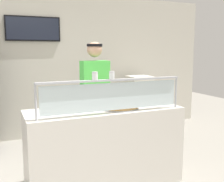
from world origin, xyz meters
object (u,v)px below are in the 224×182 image
Objects in this scene: worker_figure at (95,96)px; pizza_box_stack at (139,82)px; pepper_flake_shaker at (112,76)px; pizza_tray at (118,106)px; parmesan_shaker at (95,76)px; pizza_server at (119,105)px.

worker_figure is 1.76m from pizza_box_stack.
pepper_flake_shaker is 0.19× the size of pizza_box_stack.
pizza_tray is 0.61m from parmesan_shaker.
pizza_tray is 1.81× the size of pizza_server.
pizza_server is at bearing -83.50° from worker_figure.
parmesan_shaker is (-0.39, -0.23, 0.38)m from pizza_server.
worker_figure reaches higher than pizza_box_stack.
pizza_box_stack is (1.34, 1.14, 0.02)m from worker_figure.
pizza_server is 3.22× the size of pepper_flake_shaker.
parmesan_shaker is 0.19× the size of pizza_box_stack.
pizza_server is 2.18m from pizza_box_stack.
pepper_flake_shaker is at bearing -127.89° from pizza_tray.
pizza_server is 0.49m from pepper_flake_shaker.
parmesan_shaker is 1.01× the size of pepper_flake_shaker.
pizza_tray is 5.83× the size of pepper_flake_shaker.
parmesan_shaker is at bearing 180.00° from pepper_flake_shaker.
worker_figure is (0.31, 0.86, -0.37)m from parmesan_shaker.
pepper_flake_shaker is at bearing 0.00° from parmesan_shaker.
pizza_tray is 0.29× the size of worker_figure.
parmesan_shaker reaches higher than pizza_tray.
pizza_box_stack is at bearing 50.40° from pizza_server.
pizza_tray is at bearing 32.73° from parmesan_shaker.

